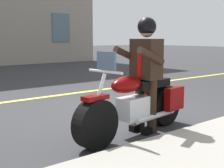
{
  "coord_description": "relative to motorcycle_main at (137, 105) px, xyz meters",
  "views": [
    {
      "loc": [
        3.65,
        4.68,
        1.44
      ],
      "look_at": [
        0.87,
        1.16,
        0.75
      ],
      "focal_mm": 48.63,
      "sensor_mm": 36.0,
      "label": 1
    }
  ],
  "objects": [
    {
      "name": "ground_plane",
      "position": [
        -0.62,
        -1.45,
        -0.45
      ],
      "size": [
        80.0,
        80.0,
        0.0
      ],
      "primitive_type": "plane",
      "color": "#333335"
    },
    {
      "name": "rider_main",
      "position": [
        -0.19,
        -0.03,
        0.58
      ],
      "size": [
        0.67,
        0.61,
        1.74
      ],
      "color": "black",
      "rests_on": "ground_plane"
    },
    {
      "name": "motorcycle_main",
      "position": [
        0.0,
        0.0,
        0.0
      ],
      "size": [
        2.22,
        0.78,
        1.26
      ],
      "color": "black",
      "rests_on": "ground_plane"
    },
    {
      "name": "lane_center_stripe",
      "position": [
        -0.62,
        -3.45,
        -0.45
      ],
      "size": [
        60.0,
        0.16,
        0.01
      ],
      "primitive_type": "cube",
      "color": "#E5DB4C",
      "rests_on": "ground_plane"
    }
  ]
}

